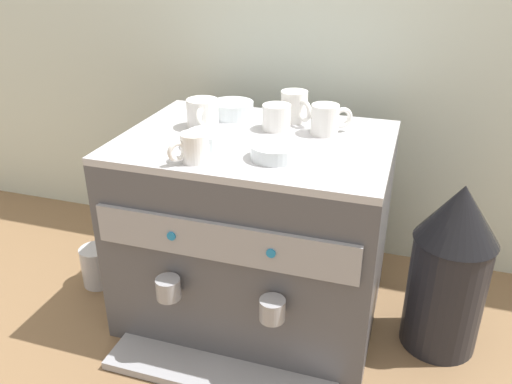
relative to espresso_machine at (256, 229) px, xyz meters
The scene contains 13 objects.
ground_plane 0.25m from the espresso_machine, 90.00° to the left, with size 4.00×4.00×0.00m, color brown.
tiled_backsplash_wall 0.52m from the espresso_machine, 90.00° to the left, with size 2.80×0.03×1.14m, color silver.
espresso_machine is the anchor object (origin of this frame).
ceramic_cup_0 0.33m from the espresso_machine, 29.09° to the left, with size 0.10×0.08×0.07m.
ceramic_cup_1 0.33m from the espresso_machine, 69.54° to the left, with size 0.09×0.09×0.08m.
ceramic_cup_2 0.32m from the espresso_machine, 167.11° to the left, with size 0.08×0.12×0.07m.
ceramic_cup_3 0.34m from the espresso_machine, 115.07° to the right, with size 0.07×0.08×0.06m.
ceramic_cup_4 0.29m from the espresso_machine, 71.80° to the left, with size 0.07×0.10×0.06m.
ceramic_bowl_0 0.29m from the espresso_machine, 53.88° to the right, with size 0.11×0.11×0.03m.
ceramic_bowl_1 0.29m from the espresso_machine, 137.12° to the right, with size 0.10×0.10×0.03m.
ceramic_bowl_2 0.32m from the espresso_machine, 128.04° to the left, with size 0.11×0.11×0.04m.
coffee_grinder 0.48m from the espresso_machine, ahead, with size 0.19×0.19×0.44m.
milk_pitcher 0.51m from the espresso_machine, behind, with size 0.09×0.09×0.12m, color #B7B7BC.
Camera 1 is at (0.36, -1.12, 0.92)m, focal length 36.57 mm.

